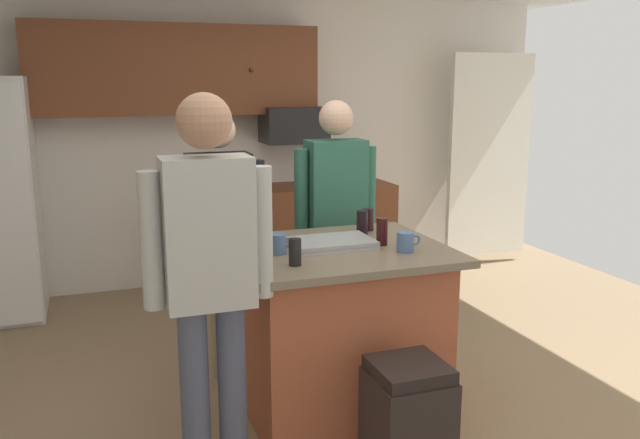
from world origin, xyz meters
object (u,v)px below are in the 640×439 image
(glass_dark_ale, at_px, (295,252))
(serving_tray, at_px, (331,243))
(microwave_over_range, at_px, (294,125))
(glass_stout_tall, at_px, (382,232))
(mug_ceramic_white, at_px, (278,244))
(glass_pilsner, at_px, (368,220))
(kitchen_island, at_px, (338,330))
(person_host_foreground, at_px, (336,210))
(person_elder_center, at_px, (220,227))
(mug_blue_stoneware, at_px, (406,242))
(person_guest_right, at_px, (209,267))
(tumbler_amber, at_px, (362,223))
(trash_bin, at_px, (407,426))

(glass_dark_ale, distance_m, serving_tray, 0.41)
(microwave_over_range, relative_size, glass_stout_tall, 3.71)
(mug_ceramic_white, distance_m, glass_pilsner, 0.74)
(kitchen_island, xyz_separation_m, person_host_foreground, (0.29, 0.80, 0.51))
(mug_ceramic_white, bearing_deg, glass_pilsner, 27.39)
(person_elder_center, xyz_separation_m, mug_blue_stoneware, (0.80, -0.90, 0.05))
(person_guest_right, bearing_deg, kitchen_island, 0.00)
(mug_ceramic_white, bearing_deg, kitchen_island, 3.64)
(tumbler_amber, relative_size, trash_bin, 0.23)
(microwave_over_range, xyz_separation_m, mug_blue_stoneware, (-0.22, -2.65, -0.44))
(person_elder_center, height_order, tumbler_amber, person_elder_center)
(tumbler_amber, height_order, trash_bin, tumbler_amber)
(mug_ceramic_white, relative_size, mug_blue_stoneware, 0.96)
(person_guest_right, xyz_separation_m, mug_ceramic_white, (0.43, 0.43, -0.03))
(person_elder_center, relative_size, mug_ceramic_white, 12.88)
(person_host_foreground, distance_m, person_elder_center, 0.80)
(person_host_foreground, bearing_deg, glass_stout_tall, 16.56)
(kitchen_island, height_order, glass_dark_ale, glass_dark_ale)
(glass_stout_tall, bearing_deg, person_elder_center, 135.44)
(trash_bin, bearing_deg, serving_tray, 95.07)
(mug_blue_stoneware, bearing_deg, tumbler_amber, 97.90)
(person_host_foreground, relative_size, mug_blue_stoneware, 12.80)
(mug_ceramic_white, bearing_deg, microwave_over_range, 70.69)
(mug_ceramic_white, relative_size, glass_pilsner, 0.97)
(glass_dark_ale, relative_size, glass_pilsner, 1.00)
(mug_blue_stoneware, xyz_separation_m, tumbler_amber, (-0.06, 0.44, 0.02))
(tumbler_amber, distance_m, serving_tray, 0.35)
(mug_ceramic_white, distance_m, mug_blue_stoneware, 0.67)
(glass_stout_tall, bearing_deg, tumbler_amber, 90.45)
(person_host_foreground, relative_size, tumbler_amber, 12.18)
(mug_blue_stoneware, bearing_deg, glass_stout_tall, 109.16)
(mug_blue_stoneware, distance_m, tumbler_amber, 0.44)
(person_host_foreground, bearing_deg, serving_tray, -2.69)
(mug_ceramic_white, height_order, mug_blue_stoneware, mug_ceramic_white)
(person_elder_center, xyz_separation_m, glass_dark_ale, (0.18, -0.96, 0.07))
(mug_ceramic_white, xyz_separation_m, glass_stout_tall, (0.59, -0.01, 0.02))
(person_elder_center, distance_m, glass_stout_tall, 1.05)
(tumbler_amber, relative_size, glass_pilsner, 1.06)
(microwave_over_range, distance_m, mug_ceramic_white, 2.65)
(person_host_foreground, relative_size, person_elder_center, 1.03)
(person_host_foreground, xyz_separation_m, trash_bin, (-0.25, -1.57, -0.69))
(kitchen_island, xyz_separation_m, glass_dark_ale, (-0.33, -0.26, 0.54))
(serving_tray, distance_m, trash_bin, 1.05)
(kitchen_island, relative_size, person_elder_center, 0.69)
(person_guest_right, height_order, glass_pilsner, person_guest_right)
(microwave_over_range, bearing_deg, glass_pilsner, -95.46)
(mug_blue_stoneware, xyz_separation_m, glass_stout_tall, (-0.06, 0.17, 0.02))
(mug_ceramic_white, relative_size, glass_stout_tall, 0.85)
(person_host_foreground, relative_size, mug_ceramic_white, 13.32)
(serving_tray, bearing_deg, glass_pilsner, 40.31)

